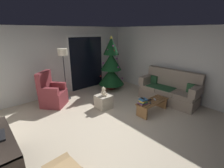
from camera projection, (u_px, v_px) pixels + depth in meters
ground_plane at (118, 124)px, 4.24m from camera, size 7.00×7.00×0.00m
wall_back at (63, 61)px, 6.02m from camera, size 5.72×0.12×2.50m
wall_right at (178, 63)px, 5.63m from camera, size 0.12×6.00×2.50m
patio_door_frame at (87, 62)px, 6.65m from camera, size 1.60×0.02×2.20m
patio_door_glass at (87, 63)px, 6.65m from camera, size 1.50×0.02×2.10m
couch at (169, 90)px, 5.50m from camera, size 0.90×1.98×1.08m
coffee_table at (152, 105)px, 4.78m from camera, size 1.10×0.40×0.37m
remote_graphite at (150, 103)px, 4.59m from camera, size 0.15×0.13×0.02m
remote_black at (149, 100)px, 4.77m from camera, size 0.16×0.07×0.02m
remote_silver at (155, 99)px, 4.82m from camera, size 0.14×0.15×0.02m
book_stack at (143, 101)px, 4.54m from camera, size 0.26×0.24×0.14m
cell_phone at (143, 98)px, 4.54m from camera, size 0.09×0.15×0.01m
christmas_tree at (111, 67)px, 6.50m from camera, size 1.05×1.05×2.17m
armchair at (52, 94)px, 5.18m from camera, size 0.97×0.97×1.13m
floor_lamp at (63, 57)px, 5.33m from camera, size 0.32×0.32×1.78m
media_shelf at (1, 159)px, 2.63m from camera, size 0.40×1.40×0.73m
ottoman at (103, 102)px, 5.07m from camera, size 0.44×0.44×0.42m
teddy_bear_cream at (104, 92)px, 4.96m from camera, size 0.21×0.22×0.29m
teddy_bear_chestnut_by_tree at (105, 92)px, 6.13m from camera, size 0.21×0.22×0.29m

